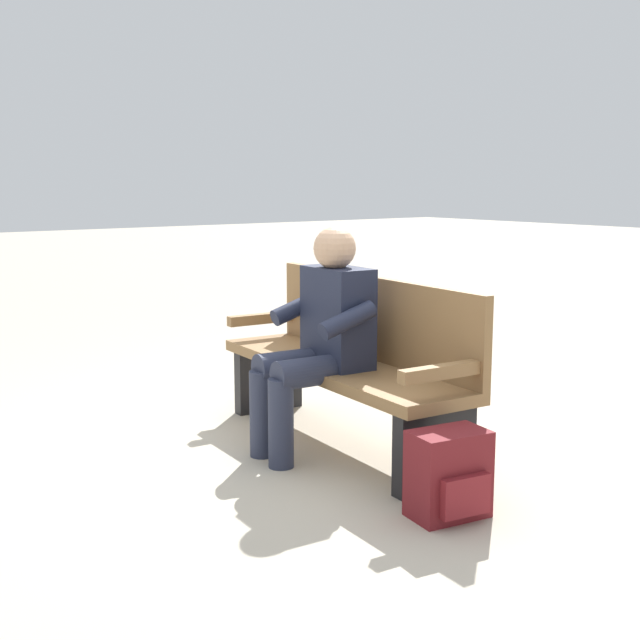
% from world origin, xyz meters
% --- Properties ---
extents(ground_plane, '(40.00, 40.00, 0.00)m').
position_xyz_m(ground_plane, '(0.00, 0.00, 0.00)').
color(ground_plane, '#B7AD99').
extents(bench_near, '(1.83, 0.63, 0.90)m').
position_xyz_m(bench_near, '(-0.01, -0.07, 0.46)').
color(bench_near, olive).
rests_on(bench_near, ground).
extents(person_seated, '(0.59, 0.60, 1.18)m').
position_xyz_m(person_seated, '(-0.04, 0.16, 0.63)').
color(person_seated, '#1E2338').
rests_on(person_seated, ground).
extents(backpack, '(0.29, 0.36, 0.37)m').
position_xyz_m(backpack, '(-1.06, 0.24, 0.18)').
color(backpack, maroon).
rests_on(backpack, ground).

